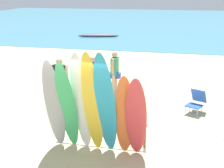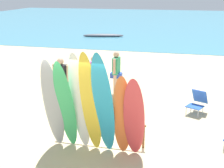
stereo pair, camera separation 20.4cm
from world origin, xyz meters
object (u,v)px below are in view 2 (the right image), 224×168
object	(u,v)px
surfboard_grey_0	(53,105)
surfboard_yellow_3	(90,105)
beachgoer_by_water	(61,78)
beachgoer_near_rack	(116,70)
distant_boat	(103,35)
surfboard_teal_4	(103,106)
surfboard_red_6	(134,119)
surfboard_orange_5	(122,117)
beachgoer_strolling	(94,75)
surfboard_white_2	(80,103)
surfboard_rack	(100,125)
surfboard_green_1	(66,106)
beach_chair_red	(197,101)

from	to	relation	value
surfboard_grey_0	surfboard_yellow_3	bearing A→B (deg)	-5.50
surfboard_grey_0	beachgoer_by_water	size ratio (longest dim) A/B	1.48
beachgoer_near_rack	distant_boat	size ratio (longest dim) A/B	0.49
surfboard_teal_4	beachgoer_near_rack	size ratio (longest dim) A/B	1.67
surfboard_yellow_3	surfboard_red_6	size ratio (longest dim) A/B	1.25
surfboard_teal_4	beachgoer_by_water	world-z (taller)	surfboard_teal_4
surfboard_teal_4	surfboard_red_6	bearing A→B (deg)	11.58
surfboard_red_6	beachgoer_by_water	distance (m)	4.43
surfboard_yellow_3	surfboard_orange_5	size ratio (longest dim) A/B	1.25
surfboard_grey_0	surfboard_red_6	world-z (taller)	surfboard_grey_0
beachgoer_strolling	surfboard_white_2	bearing A→B (deg)	-85.52
distant_boat	surfboard_rack	bearing A→B (deg)	-75.06
beachgoer_strolling	beachgoer_near_rack	xyz separation A→B (m)	(0.63, 0.89, 0.01)
surfboard_yellow_3	surfboard_orange_5	distance (m)	0.82
surfboard_orange_5	beachgoer_strolling	size ratio (longest dim) A/B	1.34
surfboard_yellow_3	beachgoer_by_water	distance (m)	3.80
surfboard_grey_0	beachgoer_strolling	size ratio (longest dim) A/B	1.51
beachgoer_by_water	distant_boat	size ratio (longest dim) A/B	0.49
surfboard_teal_4	surfboard_red_6	size ratio (longest dim) A/B	1.26
surfboard_grey_0	surfboard_orange_5	bearing A→B (deg)	-0.96
surfboard_white_2	beachgoer_by_water	xyz separation A→B (m)	(-1.76, 3.02, -0.34)
surfboard_green_1	surfboard_orange_5	xyz separation A→B (m)	(1.44, 0.02, -0.14)
surfboard_orange_5	distant_boat	distance (m)	19.70
surfboard_orange_5	beachgoer_strolling	distance (m)	4.22
surfboard_yellow_3	surfboard_orange_5	world-z (taller)	surfboard_yellow_3
surfboard_green_1	surfboard_red_6	bearing A→B (deg)	2.49
surfboard_rack	surfboard_red_6	world-z (taller)	surfboard_red_6
surfboard_grey_0	surfboard_green_1	bearing A→B (deg)	-2.50
surfboard_green_1	surfboard_red_6	world-z (taller)	surfboard_green_1
surfboard_rack	beachgoer_by_water	xyz separation A→B (m)	(-2.11, 2.46, 0.48)
surfboard_yellow_3	surfboard_orange_5	bearing A→B (deg)	10.38
surfboard_red_6	surfboard_yellow_3	bearing A→B (deg)	-178.68
surfboard_grey_0	surfboard_orange_5	world-z (taller)	surfboard_grey_0
surfboard_green_1	surfboard_teal_4	bearing A→B (deg)	-2.67
surfboard_grey_0	surfboard_rack	bearing A→B (deg)	29.26
beachgoer_near_rack	surfboard_grey_0	bearing A→B (deg)	-3.29
surfboard_orange_5	distant_boat	xyz separation A→B (m)	(-5.62, 18.86, -0.98)
surfboard_rack	distant_boat	world-z (taller)	surfboard_rack
surfboard_grey_0	beachgoer_strolling	bearing A→B (deg)	89.47
surfboard_yellow_3	distant_boat	size ratio (longest dim) A/B	0.80
surfboard_yellow_3	beach_chair_red	bearing A→B (deg)	56.54
beachgoer_by_water	distant_boat	distance (m)	16.06
surfboard_green_1	surfboard_yellow_3	world-z (taller)	surfboard_yellow_3
surfboard_grey_0	beachgoer_near_rack	bearing A→B (deg)	81.60
beachgoer_strolling	surfboard_red_6	bearing A→B (deg)	-67.72
surfboard_red_6	beachgoer_by_water	size ratio (longest dim) A/B	1.32
surfboard_grey_0	beachgoer_by_water	distance (m)	3.27
surfboard_grey_0	distant_boat	size ratio (longest dim) A/B	0.73
surfboard_orange_5	distant_boat	bearing A→B (deg)	101.70
surfboard_white_2	beachgoer_near_rack	world-z (taller)	surfboard_white_2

